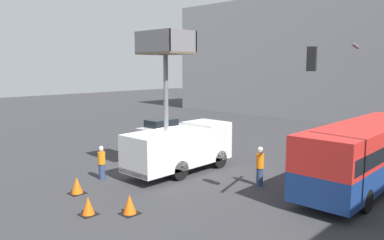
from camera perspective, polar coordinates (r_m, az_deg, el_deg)
The scene contains 11 objects.
ground_plane at distance 20.80m, azimuth -5.32°, elevation -7.96°, with size 120.00×120.00×0.00m, color #333335.
building_backdrop_far at distance 45.06m, azimuth 24.00°, elevation 8.79°, with size 44.00×10.00×13.72m.
utility_truck at distance 20.37m, azimuth -1.87°, elevation -3.52°, with size 2.58×6.43×7.52m.
city_bus at distance 19.70m, azimuth 25.05°, elevation -4.20°, with size 2.61×10.73×3.08m.
traffic_light_pole at distance 14.56m, azimuth 25.00°, elevation 2.50°, with size 3.07×2.82×6.77m.
road_worker_near_truck at distance 19.87m, azimuth -13.61°, elevation -6.35°, with size 0.38×0.38×1.74m.
road_worker_directing at distance 18.53m, azimuth 10.31°, elevation -6.92°, with size 0.38×0.38×1.93m.
traffic_cone_near_truck at distance 15.23m, azimuth -9.50°, elevation -12.62°, with size 0.68×0.68×0.78m.
traffic_cone_mid_road at distance 18.07m, azimuth -17.14°, elevation -9.56°, with size 0.67×0.67×0.77m.
traffic_cone_far_side at distance 15.50m, azimuth -15.54°, elevation -12.56°, with size 0.63×0.63×0.72m.
parked_car_curbside at distance 31.90m, azimuth -4.46°, elevation -1.05°, with size 1.76×4.73×1.37m.
Camera 1 is at (15.02, -13.21, 5.71)m, focal length 35.00 mm.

